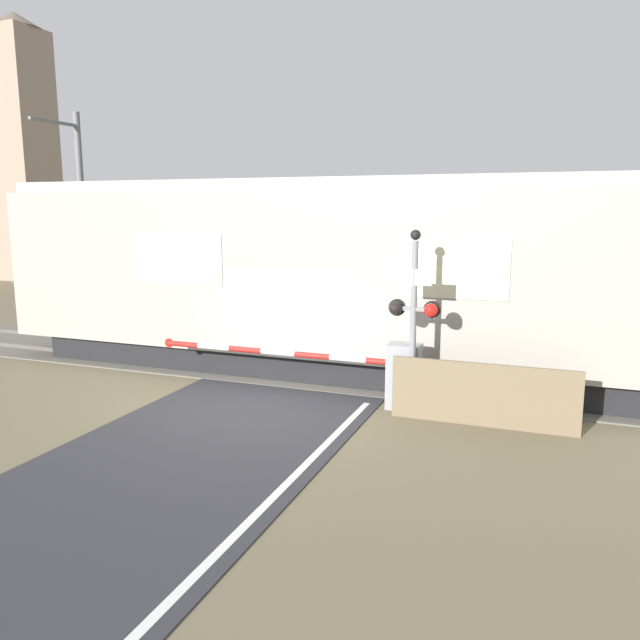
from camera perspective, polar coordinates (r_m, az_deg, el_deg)
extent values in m
plane|color=#6B6047|center=(11.74, -5.66, -8.10)|extent=(80.00, 80.00, 0.00)
cube|color=#666056|center=(14.38, -0.31, -4.57)|extent=(36.00, 3.20, 0.03)
cube|color=#595451|center=(13.72, -1.40, -5.02)|extent=(36.00, 0.08, 0.10)
cube|color=#595451|center=(15.02, 0.68, -3.68)|extent=(36.00, 0.08, 0.10)
cube|color=black|center=(13.53, 12.45, -4.51)|extent=(19.54, 2.42, 0.60)
cube|color=#9E998E|center=(13.17, 12.78, 4.04)|extent=(21.24, 2.85, 3.45)
cube|color=#ADA89E|center=(13.12, 13.10, 12.07)|extent=(20.82, 2.62, 0.24)
cube|color=beige|center=(11.74, 11.83, 4.63)|extent=(2.12, 0.02, 1.10)
cube|color=beige|center=(13.90, -12.79, 5.41)|extent=(2.12, 0.02, 1.10)
cube|color=gray|center=(11.66, 7.68, -5.14)|extent=(0.60, 0.44, 1.22)
cylinder|color=gray|center=(11.60, 7.71, -3.99)|extent=(0.16, 0.16, 0.18)
cylinder|color=red|center=(11.69, 5.97, -3.85)|extent=(0.73, 0.11, 0.11)
cylinder|color=white|center=(11.89, 2.57, -3.56)|extent=(0.73, 0.11, 0.11)
cylinder|color=red|center=(12.13, -0.71, -3.28)|extent=(0.73, 0.11, 0.11)
cylinder|color=white|center=(12.41, -3.85, -2.99)|extent=(0.73, 0.11, 0.11)
cylinder|color=red|center=(12.72, -6.84, -2.71)|extent=(0.73, 0.11, 0.11)
cylinder|color=white|center=(13.07, -9.67, -2.44)|extent=(0.73, 0.11, 0.11)
cylinder|color=red|center=(13.45, -12.35, -2.18)|extent=(0.73, 0.11, 0.11)
cylinder|color=red|center=(13.65, -13.64, -2.05)|extent=(0.20, 0.02, 0.20)
cylinder|color=gray|center=(11.10, 8.51, -0.90)|extent=(0.11, 0.11, 3.12)
cube|color=gray|center=(11.04, 8.56, 1.01)|extent=(0.74, 0.07, 0.07)
sphere|color=black|center=(11.06, 6.92, 1.07)|extent=(0.24, 0.24, 0.24)
sphere|color=red|center=(10.93, 10.10, 0.88)|extent=(0.24, 0.24, 0.24)
cylinder|color=black|center=(11.16, 7.06, 1.15)|extent=(0.30, 0.06, 0.30)
cylinder|color=black|center=(11.03, 10.21, 0.96)|extent=(0.30, 0.06, 0.30)
cube|color=white|center=(10.92, 8.59, 3.89)|extent=(0.61, 0.02, 0.28)
sphere|color=black|center=(10.91, 8.74, 7.70)|extent=(0.18, 0.18, 0.18)
cylinder|color=slate|center=(20.57, -20.84, 8.31)|extent=(0.20, 0.20, 6.50)
cube|color=slate|center=(20.05, -23.14, 16.32)|extent=(0.10, 1.80, 0.08)
cube|color=gray|center=(36.50, -25.41, 13.24)|extent=(2.51, 2.51, 12.51)
cone|color=brown|center=(37.57, -26.25, 23.39)|extent=(2.76, 2.76, 0.80)
cube|color=#726047|center=(11.00, 14.69, -6.65)|extent=(3.14, 0.06, 1.10)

